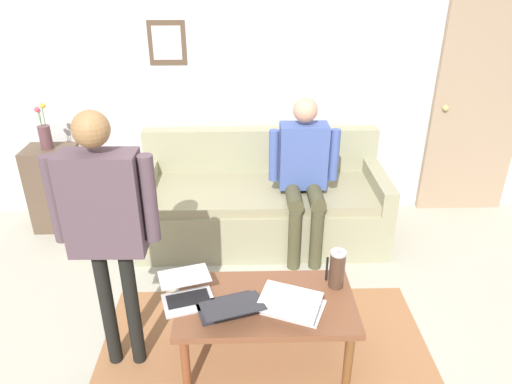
% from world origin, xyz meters
% --- Properties ---
extents(ground_plane, '(7.68, 7.68, 0.00)m').
position_xyz_m(ground_plane, '(0.00, 0.00, 0.00)').
color(ground_plane, '#AFAC9A').
extents(area_rug, '(2.07, 1.53, 0.01)m').
position_xyz_m(area_rug, '(-0.07, -0.08, 0.00)').
color(area_rug, '#9B673F').
rests_on(area_rug, ground_plane).
extents(back_wall, '(7.04, 0.11, 2.70)m').
position_xyz_m(back_wall, '(0.00, -2.20, 1.35)').
color(back_wall, silver).
rests_on(back_wall, ground_plane).
extents(interior_door, '(0.82, 0.09, 2.05)m').
position_xyz_m(interior_door, '(-2.05, -2.11, 1.02)').
color(interior_door, '#A08569').
rests_on(interior_door, ground_plane).
extents(couch, '(2.06, 0.85, 0.88)m').
position_xyz_m(couch, '(-0.09, -1.64, 0.31)').
color(couch, gray).
rests_on(couch, ground_plane).
extents(coffee_table, '(1.03, 0.58, 0.45)m').
position_xyz_m(coffee_table, '(-0.07, -0.18, 0.40)').
color(coffee_table, brown).
rests_on(coffee_table, ground_plane).
extents(laptop_left, '(0.43, 0.43, 0.15)m').
position_xyz_m(laptop_left, '(-0.21, -0.08, 0.50)').
color(laptop_left, silver).
rests_on(laptop_left, coffee_table).
extents(laptop_center, '(0.41, 0.40, 0.12)m').
position_xyz_m(laptop_center, '(0.14, -0.08, 0.49)').
color(laptop_center, '#28282D').
rests_on(laptop_center, coffee_table).
extents(laptop_right, '(0.36, 0.38, 0.12)m').
position_xyz_m(laptop_right, '(0.39, -0.21, 0.49)').
color(laptop_right, silver).
rests_on(laptop_right, coffee_table).
extents(french_press, '(0.11, 0.09, 0.27)m').
position_xyz_m(french_press, '(-0.49, -0.31, 0.57)').
color(french_press, '#4C3323').
rests_on(french_press, coffee_table).
extents(side_shelf, '(0.42, 0.32, 0.76)m').
position_xyz_m(side_shelf, '(1.73, -1.85, 0.38)').
color(side_shelf, brown).
rests_on(side_shelf, ground_plane).
extents(flower_vase, '(0.10, 0.10, 0.39)m').
position_xyz_m(flower_vase, '(1.73, -1.85, 0.89)').
color(flower_vase, brown).
rests_on(flower_vase, side_shelf).
extents(person_standing, '(0.56, 0.18, 1.59)m').
position_xyz_m(person_standing, '(0.78, -0.19, 1.02)').
color(person_standing, black).
rests_on(person_standing, ground_plane).
extents(person_seated, '(0.55, 0.51, 1.28)m').
position_xyz_m(person_seated, '(-0.42, -1.42, 0.73)').
color(person_seated, '#49472E').
rests_on(person_seated, ground_plane).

